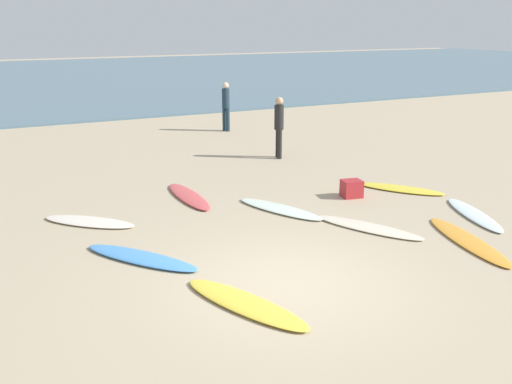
{
  "coord_description": "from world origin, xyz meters",
  "views": [
    {
      "loc": [
        -4.13,
        -7.11,
        4.0
      ],
      "look_at": [
        1.33,
        3.82,
        0.3
      ],
      "focal_mm": 39.85,
      "sensor_mm": 36.0,
      "label": 1
    }
  ],
  "objects": [
    {
      "name": "ground_plane",
      "position": [
        0.0,
        0.0,
        0.0
      ],
      "size": [
        120.0,
        120.0,
        0.0
      ],
      "primitive_type": "plane",
      "color": "tan"
    },
    {
      "name": "ocean_water",
      "position": [
        0.0,
        36.46,
        0.04
      ],
      "size": [
        120.0,
        40.0,
        0.08
      ],
      "primitive_type": "cube",
      "color": "slate",
      "rests_on": "ground_plane"
    },
    {
      "name": "surfboard_0",
      "position": [
        -0.94,
        -0.36,
        0.04
      ],
      "size": [
        1.39,
        2.37,
        0.08
      ],
      "primitive_type": "ellipsoid",
      "rotation": [
        0.0,
        0.0,
        0.38
      ],
      "color": "yellow",
      "rests_on": "ground_plane"
    },
    {
      "name": "surfboard_1",
      "position": [
        1.62,
        3.22,
        0.04
      ],
      "size": [
        1.38,
        2.3,
        0.08
      ],
      "primitive_type": "ellipsoid",
      "rotation": [
        0.0,
        0.0,
        3.54
      ],
      "color": "white",
      "rests_on": "ground_plane"
    },
    {
      "name": "surfboard_2",
      "position": [
        3.88,
        0.01,
        0.03
      ],
      "size": [
        1.17,
        2.64,
        0.06
      ],
      "primitive_type": "ellipsoid",
      "rotation": [
        0.0,
        0.0,
        -0.25
      ],
      "color": "#F59D2E",
      "rests_on": "ground_plane"
    },
    {
      "name": "surfboard_3",
      "position": [
        -2.29,
        4.25,
        0.04
      ],
      "size": [
        1.9,
        1.83,
        0.07
      ],
      "primitive_type": "ellipsoid",
      "rotation": [
        0.0,
        0.0,
        3.96
      ],
      "color": "silver",
      "rests_on": "ground_plane"
    },
    {
      "name": "surfboard_4",
      "position": [
        -1.84,
        1.95,
        0.04
      ],
      "size": [
        1.8,
        2.21,
        0.08
      ],
      "primitive_type": "ellipsoid",
      "rotation": [
        0.0,
        0.0,
        0.62
      ],
      "color": "#4D96E1",
      "rests_on": "ground_plane"
    },
    {
      "name": "surfboard_5",
      "position": [
        0.14,
        5.0,
        0.04
      ],
      "size": [
        0.53,
        2.35,
        0.08
      ],
      "primitive_type": "ellipsoid",
      "rotation": [
        0.0,
        0.0,
        -0.0
      ],
      "color": "#DC504E",
      "rests_on": "ground_plane"
    },
    {
      "name": "surfboard_6",
      "position": [
        2.65,
        1.43,
        0.03
      ],
      "size": [
        1.53,
        2.3,
        0.06
      ],
      "primitive_type": "ellipsoid",
      "rotation": [
        0.0,
        0.0,
        0.47
      ],
      "color": "beige",
      "rests_on": "ground_plane"
    },
    {
      "name": "surfboard_7",
      "position": [
        5.14,
        1.05,
        0.04
      ],
      "size": [
        1.22,
        2.28,
        0.07
      ],
      "primitive_type": "ellipsoid",
      "rotation": [
        0.0,
        0.0,
        2.8
      ],
      "color": "white",
      "rests_on": "ground_plane"
    },
    {
      "name": "surfboard_8",
      "position": [
        5.03,
        3.27,
        0.03
      ],
      "size": [
        1.73,
        2.08,
        0.07
      ],
      "primitive_type": "ellipsoid",
      "rotation": [
        0.0,
        0.0,
        3.77
      ],
      "color": "yellow",
      "rests_on": "ground_plane"
    },
    {
      "name": "beachgoer_near",
      "position": [
        4.32,
        12.34,
        1.02
      ],
      "size": [
        0.36,
        0.36,
        1.81
      ],
      "rotation": [
        0.0,
        0.0,
        1.9
      ],
      "color": "#1E3342",
      "rests_on": "ground_plane"
    },
    {
      "name": "beachgoer_mid",
      "position": [
        3.98,
        7.61,
        1.04
      ],
      "size": [
        0.34,
        0.34,
        1.84
      ],
      "rotation": [
        0.0,
        0.0,
        1.33
      ],
      "color": "black",
      "rests_on": "ground_plane"
    },
    {
      "name": "beach_cooler",
      "position": [
        3.61,
        3.35,
        0.2
      ],
      "size": [
        0.52,
        0.45,
        0.41
      ],
      "primitive_type": "cube",
      "rotation": [
        0.0,
        0.0,
        2.96
      ],
      "color": "#B2282D",
      "rests_on": "ground_plane"
    }
  ]
}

